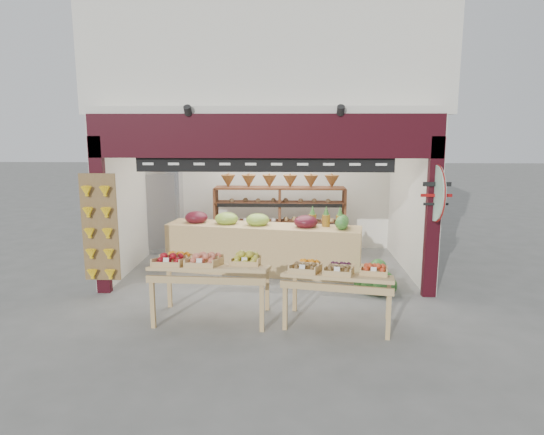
{
  "coord_description": "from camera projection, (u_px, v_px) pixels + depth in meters",
  "views": [
    {
      "loc": [
        0.41,
        -8.9,
        2.79
      ],
      "look_at": [
        0.09,
        -0.2,
        1.16
      ],
      "focal_mm": 32.0,
      "sensor_mm": 36.0,
      "label": 1
    }
  ],
  "objects": [
    {
      "name": "ground",
      "position": [
        267.0,
        275.0,
        9.27
      ],
      "size": [
        60.0,
        60.0,
        0.0
      ],
      "primitive_type": "plane",
      "color": "#62625E",
      "rests_on": "ground"
    },
    {
      "name": "shop_structure",
      "position": [
        271.0,
        72.0,
        10.13
      ],
      "size": [
        6.36,
        5.12,
        5.4
      ],
      "color": "silver",
      "rests_on": "ground"
    },
    {
      "name": "banana_board",
      "position": [
        99.0,
        230.0,
        8.01
      ],
      "size": [
        0.6,
        0.15,
        1.8
      ],
      "color": "olive",
      "rests_on": "ground"
    },
    {
      "name": "gift_sign",
      "position": [
        436.0,
        193.0,
        7.72
      ],
      "size": [
        0.04,
        0.93,
        0.92
      ],
      "color": "#AAD6BA",
      "rests_on": "ground"
    },
    {
      "name": "back_shelving",
      "position": [
        280.0,
        204.0,
        10.55
      ],
      "size": [
        2.85,
        0.47,
        1.78
      ],
      "color": "brown",
      "rests_on": "ground"
    },
    {
      "name": "refrigerator",
      "position": [
        165.0,
        210.0,
        10.97
      ],
      "size": [
        0.81,
        0.81,
        1.9
      ],
      "primitive_type": "cube",
      "rotation": [
        0.0,
        0.0,
        0.1
      ],
      "color": "#B9BBC1",
      "rests_on": "ground"
    },
    {
      "name": "cardboard_stack",
      "position": [
        208.0,
        254.0,
        9.87
      ],
      "size": [
        0.99,
        0.72,
        0.65
      ],
      "color": "beige",
      "rests_on": "ground"
    },
    {
      "name": "mid_counter",
      "position": [
        262.0,
        247.0,
        9.38
      ],
      "size": [
        3.81,
        1.37,
        1.16
      ],
      "color": "tan",
      "rests_on": "ground"
    },
    {
      "name": "display_table_left",
      "position": [
        205.0,
        264.0,
        7.06
      ],
      "size": [
        1.7,
        1.0,
        1.05
      ],
      "color": "tan",
      "rests_on": "ground"
    },
    {
      "name": "display_table_right",
      "position": [
        335.0,
        273.0,
        6.88
      ],
      "size": [
        1.66,
        1.13,
        0.98
      ],
      "color": "tan",
      "rests_on": "ground"
    },
    {
      "name": "watermelon_pile",
      "position": [
        376.0,
        281.0,
        8.33
      ],
      "size": [
        0.72,
        0.72,
        0.56
      ],
      "color": "#1A501C",
      "rests_on": "ground"
    }
  ]
}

